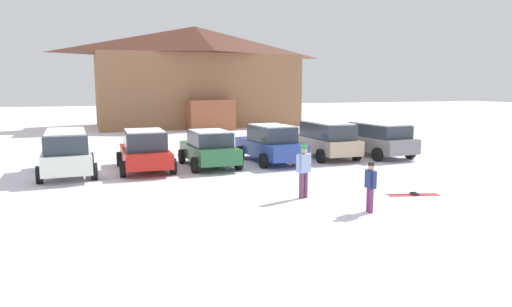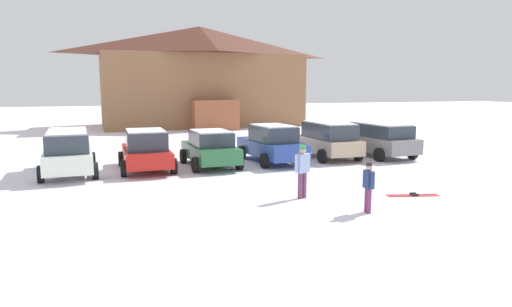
{
  "view_description": "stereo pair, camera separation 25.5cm",
  "coord_description": "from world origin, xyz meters",
  "px_view_note": "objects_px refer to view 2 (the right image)",
  "views": [
    {
      "loc": [
        -6.31,
        -6.8,
        3.46
      ],
      "look_at": [
        -0.79,
        8.9,
        1.01
      ],
      "focal_mm": 32.0,
      "sensor_mm": 36.0,
      "label": 1
    },
    {
      "loc": [
        -6.07,
        -6.88,
        3.46
      ],
      "look_at": [
        -0.79,
        8.9,
        1.01
      ],
      "focal_mm": 32.0,
      "sensor_mm": 36.0,
      "label": 2
    }
  ],
  "objects_px": {
    "parked_white_suv": "(68,151)",
    "skier_adult_in_blue_parka": "(302,169)",
    "ski_lodge": "(200,76)",
    "parked_green_coupe": "(210,148)",
    "skier_teen_in_navy_coat": "(368,185)",
    "pair_of_skis": "(413,195)",
    "parked_grey_wagon": "(380,139)",
    "parked_beige_suv": "(328,139)",
    "parked_red_sedan": "(146,150)",
    "parked_blue_hatchback": "(272,144)"
  },
  "relations": [
    {
      "from": "skier_adult_in_blue_parka",
      "to": "pair_of_skis",
      "type": "bearing_deg",
      "value": -13.47
    },
    {
      "from": "skier_adult_in_blue_parka",
      "to": "pair_of_skis",
      "type": "relative_size",
      "value": 0.99
    },
    {
      "from": "parked_beige_suv",
      "to": "pair_of_skis",
      "type": "height_order",
      "value": "parked_beige_suv"
    },
    {
      "from": "parked_red_sedan",
      "to": "parked_blue_hatchback",
      "type": "height_order",
      "value": "parked_blue_hatchback"
    },
    {
      "from": "parked_green_coupe",
      "to": "parked_grey_wagon",
      "type": "distance_m",
      "value": 8.62
    },
    {
      "from": "skier_adult_in_blue_parka",
      "to": "pair_of_skis",
      "type": "height_order",
      "value": "skier_adult_in_blue_parka"
    },
    {
      "from": "parked_red_sedan",
      "to": "skier_teen_in_navy_coat",
      "type": "xyz_separation_m",
      "value": [
        5.21,
        -8.62,
        -0.05
      ]
    },
    {
      "from": "skier_teen_in_navy_coat",
      "to": "pair_of_skis",
      "type": "bearing_deg",
      "value": 27.04
    },
    {
      "from": "pair_of_skis",
      "to": "skier_teen_in_navy_coat",
      "type": "bearing_deg",
      "value": -152.96
    },
    {
      "from": "parked_beige_suv",
      "to": "skier_adult_in_blue_parka",
      "type": "relative_size",
      "value": 2.42
    },
    {
      "from": "parked_white_suv",
      "to": "skier_teen_in_navy_coat",
      "type": "distance_m",
      "value": 11.93
    },
    {
      "from": "parked_green_coupe",
      "to": "parked_beige_suv",
      "type": "relative_size",
      "value": 1.01
    },
    {
      "from": "parked_blue_hatchback",
      "to": "skier_adult_in_blue_parka",
      "type": "distance_m",
      "value": 6.86
    },
    {
      "from": "parked_green_coupe",
      "to": "pair_of_skis",
      "type": "relative_size",
      "value": 2.4
    },
    {
      "from": "parked_red_sedan",
      "to": "skier_adult_in_blue_parka",
      "type": "distance_m",
      "value": 7.74
    },
    {
      "from": "parked_grey_wagon",
      "to": "pair_of_skis",
      "type": "distance_m",
      "value": 8.35
    },
    {
      "from": "parked_blue_hatchback",
      "to": "pair_of_skis",
      "type": "height_order",
      "value": "parked_blue_hatchback"
    },
    {
      "from": "parked_white_suv",
      "to": "parked_beige_suv",
      "type": "bearing_deg",
      "value": 2.08
    },
    {
      "from": "pair_of_skis",
      "to": "parked_green_coupe",
      "type": "bearing_deg",
      "value": 124.02
    },
    {
      "from": "parked_white_suv",
      "to": "skier_adult_in_blue_parka",
      "type": "bearing_deg",
      "value": -42.38
    },
    {
      "from": "parked_green_coupe",
      "to": "skier_teen_in_navy_coat",
      "type": "xyz_separation_m",
      "value": [
        2.48,
        -8.59,
        -0.01
      ]
    },
    {
      "from": "ski_lodge",
      "to": "pair_of_skis",
      "type": "xyz_separation_m",
      "value": [
        0.94,
        -28.68,
        -4.38
      ]
    },
    {
      "from": "skier_teen_in_navy_coat",
      "to": "ski_lodge",
      "type": "bearing_deg",
      "value": 87.09
    },
    {
      "from": "ski_lodge",
      "to": "parked_white_suv",
      "type": "height_order",
      "value": "ski_lodge"
    },
    {
      "from": "skier_adult_in_blue_parka",
      "to": "parked_blue_hatchback",
      "type": "bearing_deg",
      "value": 77.53
    },
    {
      "from": "pair_of_skis",
      "to": "parked_white_suv",
      "type": "bearing_deg",
      "value": 145.33
    },
    {
      "from": "parked_grey_wagon",
      "to": "parked_white_suv",
      "type": "bearing_deg",
      "value": -179.76
    },
    {
      "from": "ski_lodge",
      "to": "parked_grey_wagon",
      "type": "distance_m",
      "value": 22.01
    },
    {
      "from": "parked_white_suv",
      "to": "parked_blue_hatchback",
      "type": "xyz_separation_m",
      "value": [
        8.66,
        0.15,
        -0.07
      ]
    },
    {
      "from": "ski_lodge",
      "to": "skier_teen_in_navy_coat",
      "type": "distance_m",
      "value": 30.2
    },
    {
      "from": "parked_grey_wagon",
      "to": "pair_of_skis",
      "type": "relative_size",
      "value": 2.52
    },
    {
      "from": "parked_red_sedan",
      "to": "skier_teen_in_navy_coat",
      "type": "distance_m",
      "value": 10.07
    },
    {
      "from": "parked_grey_wagon",
      "to": "skier_adult_in_blue_parka",
      "type": "xyz_separation_m",
      "value": [
        -7.18,
        -6.61,
        0.04
      ]
    },
    {
      "from": "parked_beige_suv",
      "to": "parked_blue_hatchback",
      "type": "bearing_deg",
      "value": -174.92
    },
    {
      "from": "parked_white_suv",
      "to": "parked_red_sedan",
      "type": "relative_size",
      "value": 1.13
    },
    {
      "from": "parked_red_sedan",
      "to": "pair_of_skis",
      "type": "xyz_separation_m",
      "value": [
        7.68,
        -7.36,
        -0.83
      ]
    },
    {
      "from": "parked_blue_hatchback",
      "to": "skier_teen_in_navy_coat",
      "type": "relative_size",
      "value": 3.2
    },
    {
      "from": "parked_white_suv",
      "to": "skier_adult_in_blue_parka",
      "type": "relative_size",
      "value": 2.84
    },
    {
      "from": "parked_blue_hatchback",
      "to": "parked_beige_suv",
      "type": "xyz_separation_m",
      "value": [
        3.03,
        0.27,
        0.07
      ]
    },
    {
      "from": "parked_grey_wagon",
      "to": "skier_teen_in_navy_coat",
      "type": "relative_size",
      "value": 3.03
    },
    {
      "from": "ski_lodge",
      "to": "parked_grey_wagon",
      "type": "relative_size",
      "value": 4.14
    },
    {
      "from": "parked_blue_hatchback",
      "to": "skier_teen_in_navy_coat",
      "type": "distance_m",
      "value": 8.81
    },
    {
      "from": "parked_white_suv",
      "to": "parked_grey_wagon",
      "type": "relative_size",
      "value": 1.11
    },
    {
      "from": "parked_blue_hatchback",
      "to": "parked_green_coupe",
      "type": "bearing_deg",
      "value": -175.87
    },
    {
      "from": "parked_red_sedan",
      "to": "parked_green_coupe",
      "type": "height_order",
      "value": "parked_red_sedan"
    },
    {
      "from": "parked_blue_hatchback",
      "to": "parked_beige_suv",
      "type": "distance_m",
      "value": 3.05
    },
    {
      "from": "parked_beige_suv",
      "to": "skier_teen_in_navy_coat",
      "type": "relative_size",
      "value": 2.87
    },
    {
      "from": "ski_lodge",
      "to": "parked_green_coupe",
      "type": "distance_m",
      "value": 22.02
    },
    {
      "from": "skier_teen_in_navy_coat",
      "to": "pair_of_skis",
      "type": "height_order",
      "value": "skier_teen_in_navy_coat"
    },
    {
      "from": "parked_white_suv",
      "to": "pair_of_skis",
      "type": "relative_size",
      "value": 2.8
    }
  ]
}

